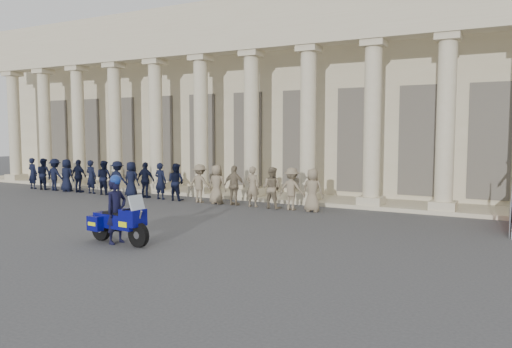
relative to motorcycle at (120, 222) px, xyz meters
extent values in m
plane|color=#3E3E40|center=(0.18, 1.06, -0.57)|extent=(90.00, 90.00, 0.00)
cube|color=#C4B693|center=(0.18, 16.06, 3.93)|extent=(40.00, 10.00, 9.00)
cube|color=#C4B693|center=(0.18, 9.86, -0.50)|extent=(40.00, 2.60, 0.15)
cube|color=#C4B693|center=(0.18, 9.06, 6.22)|extent=(35.80, 1.00, 1.00)
cube|color=#C4B693|center=(0.18, 9.06, 7.32)|extent=(35.80, 1.00, 1.20)
cube|color=#C4B693|center=(-16.72, 9.06, -0.27)|extent=(0.90, 0.90, 0.30)
cylinder|color=#C4B693|center=(-16.72, 9.06, 2.68)|extent=(0.64, 0.64, 5.60)
cube|color=#C4B693|center=(-16.72, 9.06, 5.60)|extent=(0.85, 0.85, 0.24)
cube|color=#C4B693|center=(-14.12, 9.06, -0.27)|extent=(0.90, 0.90, 0.30)
cylinder|color=#C4B693|center=(-14.12, 9.06, 2.68)|extent=(0.64, 0.64, 5.60)
cube|color=#C4B693|center=(-14.12, 9.06, 5.60)|extent=(0.85, 0.85, 0.24)
cube|color=#C4B693|center=(-11.52, 9.06, -0.27)|extent=(0.90, 0.90, 0.30)
cylinder|color=#C4B693|center=(-11.52, 9.06, 2.68)|extent=(0.64, 0.64, 5.60)
cube|color=#C4B693|center=(-11.52, 9.06, 5.60)|extent=(0.85, 0.85, 0.24)
cube|color=#C4B693|center=(-8.92, 9.06, -0.27)|extent=(0.90, 0.90, 0.30)
cylinder|color=#C4B693|center=(-8.92, 9.06, 2.68)|extent=(0.64, 0.64, 5.60)
cube|color=#C4B693|center=(-8.92, 9.06, 5.60)|extent=(0.85, 0.85, 0.24)
cube|color=#C4B693|center=(-6.32, 9.06, -0.27)|extent=(0.90, 0.90, 0.30)
cylinder|color=#C4B693|center=(-6.32, 9.06, 2.68)|extent=(0.64, 0.64, 5.60)
cube|color=#C4B693|center=(-6.32, 9.06, 5.60)|extent=(0.85, 0.85, 0.24)
cube|color=#C4B693|center=(-3.72, 9.06, -0.27)|extent=(0.90, 0.90, 0.30)
cylinder|color=#C4B693|center=(-3.72, 9.06, 2.68)|extent=(0.64, 0.64, 5.60)
cube|color=#C4B693|center=(-3.72, 9.06, 5.60)|extent=(0.85, 0.85, 0.24)
cube|color=#C4B693|center=(-1.12, 9.06, -0.27)|extent=(0.90, 0.90, 0.30)
cylinder|color=#C4B693|center=(-1.12, 9.06, 2.68)|extent=(0.64, 0.64, 5.60)
cube|color=#C4B693|center=(-1.12, 9.06, 5.60)|extent=(0.85, 0.85, 0.24)
cube|color=#C4B693|center=(1.48, 9.06, -0.27)|extent=(0.90, 0.90, 0.30)
cylinder|color=#C4B693|center=(1.48, 9.06, 2.68)|extent=(0.64, 0.64, 5.60)
cube|color=#C4B693|center=(1.48, 9.06, 5.60)|extent=(0.85, 0.85, 0.24)
cube|color=#C4B693|center=(4.08, 9.06, -0.27)|extent=(0.90, 0.90, 0.30)
cylinder|color=#C4B693|center=(4.08, 9.06, 2.68)|extent=(0.64, 0.64, 5.60)
cube|color=#C4B693|center=(4.08, 9.06, 5.60)|extent=(0.85, 0.85, 0.24)
cube|color=#C4B693|center=(6.68, 9.06, -0.27)|extent=(0.90, 0.90, 0.30)
cylinder|color=#C4B693|center=(6.68, 9.06, 2.68)|extent=(0.64, 0.64, 5.60)
cube|color=#C4B693|center=(6.68, 9.06, 5.60)|extent=(0.85, 0.85, 0.24)
cube|color=black|center=(-15.42, 11.08, 1.98)|extent=(1.30, 0.12, 4.20)
cube|color=black|center=(-12.82, 11.08, 1.98)|extent=(1.30, 0.12, 4.20)
cube|color=black|center=(-10.22, 11.08, 1.98)|extent=(1.30, 0.12, 4.20)
cube|color=black|center=(-7.62, 11.08, 1.98)|extent=(1.30, 0.12, 4.20)
cube|color=black|center=(-5.02, 11.08, 1.98)|extent=(1.30, 0.12, 4.20)
cube|color=black|center=(-2.42, 11.08, 1.98)|extent=(1.30, 0.12, 4.20)
cube|color=black|center=(0.18, 11.08, 1.98)|extent=(1.30, 0.12, 4.20)
cube|color=black|center=(2.78, 11.08, 1.98)|extent=(1.30, 0.12, 4.20)
cube|color=black|center=(5.38, 11.08, 1.98)|extent=(1.30, 0.12, 4.20)
cube|color=black|center=(7.98, 11.08, 1.98)|extent=(1.30, 0.12, 4.20)
imported|color=black|center=(-12.89, 7.25, 0.22)|extent=(0.58, 0.38, 1.58)
imported|color=black|center=(-12.06, 7.25, 0.22)|extent=(0.77, 0.60, 1.58)
imported|color=black|center=(-11.24, 7.25, 0.22)|extent=(1.02, 0.59, 1.58)
imported|color=black|center=(-10.41, 7.25, 0.22)|extent=(0.77, 0.50, 1.58)
imported|color=black|center=(-9.58, 7.25, 0.22)|extent=(0.93, 0.39, 1.58)
imported|color=black|center=(-8.75, 7.25, 0.22)|extent=(0.58, 0.38, 1.58)
imported|color=black|center=(-7.92, 7.25, 0.22)|extent=(0.77, 0.60, 1.58)
imported|color=black|center=(-7.09, 7.25, 0.22)|extent=(1.02, 0.59, 1.58)
imported|color=black|center=(-6.26, 7.25, 0.22)|extent=(0.77, 0.50, 1.58)
imported|color=black|center=(-5.43, 7.25, 0.22)|extent=(0.93, 0.39, 1.58)
imported|color=black|center=(-4.61, 7.25, 0.22)|extent=(0.58, 0.38, 1.58)
imported|color=black|center=(-3.78, 7.25, 0.22)|extent=(0.77, 0.60, 1.58)
imported|color=#807158|center=(-2.55, 7.25, 0.22)|extent=(1.02, 0.59, 1.58)
imported|color=#807158|center=(-1.72, 7.25, 0.22)|extent=(0.77, 0.50, 1.58)
imported|color=#807158|center=(-0.89, 7.25, 0.22)|extent=(0.93, 0.39, 1.58)
imported|color=#807158|center=(-0.06, 7.25, 0.22)|extent=(0.58, 0.38, 1.58)
imported|color=#807158|center=(0.77, 7.25, 0.22)|extent=(0.77, 0.60, 1.58)
imported|color=#807158|center=(1.60, 7.25, 0.22)|extent=(1.02, 0.59, 1.58)
imported|color=#807158|center=(2.43, 7.25, 0.22)|extent=(0.77, 0.50, 1.58)
cylinder|color=black|center=(0.69, -0.06, -0.26)|extent=(0.64, 0.19, 0.63)
cylinder|color=black|center=(-0.73, 0.06, -0.26)|extent=(0.64, 0.19, 0.63)
cube|color=#0A0C71|center=(0.03, 0.00, 0.02)|extent=(1.13, 0.50, 0.36)
cube|color=#0A0C71|center=(0.50, -0.05, 0.17)|extent=(0.57, 0.54, 0.43)
cube|color=silver|center=(0.50, -0.05, -0.05)|extent=(0.23, 0.30, 0.11)
cube|color=#B2BFCC|center=(0.67, -0.06, 0.50)|extent=(0.24, 0.45, 0.51)
cube|color=black|center=(-0.16, 0.01, 0.21)|extent=(0.65, 0.38, 0.10)
cube|color=#0A0C71|center=(-0.68, 0.06, 0.10)|extent=(0.36, 0.35, 0.21)
cube|color=#0A0C71|center=(-0.62, -0.25, -0.05)|extent=(0.45, 0.25, 0.38)
cube|color=#E5EF0C|center=(-0.62, -0.25, -0.05)|extent=(0.31, 0.25, 0.10)
cube|color=#0A0C71|center=(-0.56, 0.35, -0.05)|extent=(0.45, 0.25, 0.38)
cube|color=#E5EF0C|center=(-0.56, 0.35, -0.05)|extent=(0.31, 0.25, 0.10)
cylinder|color=silver|center=(-0.43, 0.27, -0.29)|extent=(0.58, 0.15, 0.10)
cylinder|color=black|center=(0.50, -0.05, 0.40)|extent=(0.09, 0.67, 0.03)
imported|color=black|center=(-0.11, 0.01, 0.28)|extent=(0.46, 0.66, 1.71)
sphere|color=navy|center=(-0.11, 0.01, 1.09)|extent=(0.28, 0.28, 0.28)
camera|label=1|loc=(9.24, -9.53, 2.35)|focal=35.00mm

